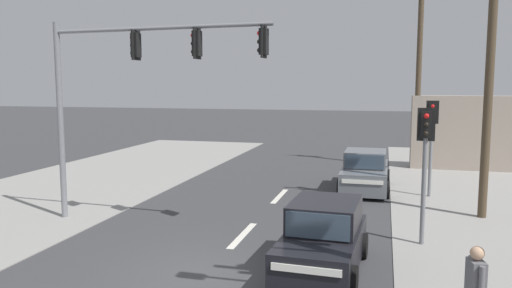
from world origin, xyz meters
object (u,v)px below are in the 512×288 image
at_px(pedestal_signal_far_median, 432,132).
at_px(hatchback_crossing_left, 323,239).
at_px(pedestal_signal_right_kerb, 425,153).
at_px(sedan_receding_far, 365,172).
at_px(utility_pole_midground_right, 490,60).
at_px(utility_pole_background_right, 419,67).
at_px(traffic_signal_mast, 127,77).

distance_m(pedestal_signal_far_median, hatchback_crossing_left, 8.94).
distance_m(pedestal_signal_right_kerb, sedan_receding_far, 7.01).
height_order(pedestal_signal_right_kerb, hatchback_crossing_left, pedestal_signal_right_kerb).
xyz_separation_m(utility_pole_midground_right, utility_pole_background_right, (-1.50, 9.03, 0.10)).
height_order(pedestal_signal_right_kerb, pedestal_signal_far_median, same).
distance_m(utility_pole_background_right, traffic_signal_mast, 15.22).
relative_size(traffic_signal_mast, pedestal_signal_right_kerb, 1.93).
bearing_deg(pedestal_signal_right_kerb, pedestal_signal_far_median, 83.68).
bearing_deg(pedestal_signal_far_median, utility_pole_background_right, 91.32).
height_order(utility_pole_background_right, hatchback_crossing_left, utility_pole_background_right).
xyz_separation_m(utility_pole_midground_right, sedan_receding_far, (-3.72, 3.34, -4.16)).
xyz_separation_m(pedestal_signal_far_median, hatchback_crossing_left, (-2.93, -8.27, -1.71)).
distance_m(utility_pole_background_right, sedan_receding_far, 7.44).
bearing_deg(traffic_signal_mast, pedestal_signal_far_median, 34.16).
distance_m(utility_pole_background_right, pedestal_signal_right_kerb, 12.55).
bearing_deg(pedestal_signal_far_median, sedan_receding_far, 164.01).
xyz_separation_m(utility_pole_background_right, pedestal_signal_far_median, (0.15, -6.37, -2.54)).
height_order(pedestal_signal_right_kerb, sedan_receding_far, pedestal_signal_right_kerb).
bearing_deg(utility_pole_midground_right, utility_pole_background_right, 99.43).
bearing_deg(pedestal_signal_right_kerb, traffic_signal_mast, -178.98).
height_order(utility_pole_background_right, pedestal_signal_right_kerb, utility_pole_background_right).
bearing_deg(sedan_receding_far, utility_pole_background_right, 68.74).
height_order(utility_pole_background_right, sedan_receding_far, utility_pole_background_right).
xyz_separation_m(utility_pole_midground_right, hatchback_crossing_left, (-4.29, -5.61, -4.16)).
bearing_deg(utility_pole_background_right, traffic_signal_mast, -125.22).
distance_m(traffic_signal_mast, pedestal_signal_right_kerb, 8.49).
distance_m(utility_pole_midground_right, pedestal_signal_right_kerb, 4.53).
height_order(utility_pole_midground_right, pedestal_signal_far_median, utility_pole_midground_right).
relative_size(utility_pole_midground_right, hatchback_crossing_left, 2.49).
bearing_deg(hatchback_crossing_left, utility_pole_background_right, 79.22).
relative_size(pedestal_signal_far_median, sedan_receding_far, 0.84).
xyz_separation_m(utility_pole_midground_right, pedestal_signal_right_kerb, (-2.01, -3.24, -2.44)).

